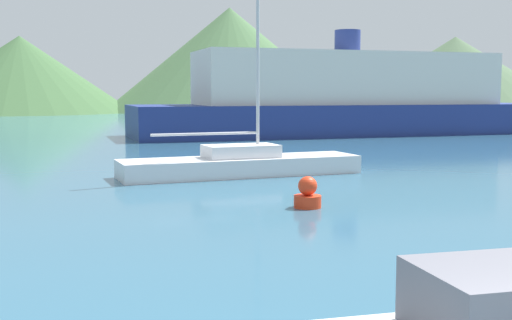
% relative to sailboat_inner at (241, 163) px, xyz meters
% --- Properties ---
extents(sailboat_inner, '(9.14, 3.60, 10.67)m').
position_rel_sailboat_inner_xyz_m(sailboat_inner, '(0.00, 0.00, 0.00)').
color(sailboat_inner, silver).
rests_on(sailboat_inner, ground_plane).
extents(ferry_distant, '(31.40, 10.51, 7.44)m').
position_rel_sailboat_inner_xyz_m(ferry_distant, '(11.63, 21.04, 2.11)').
color(ferry_distant, navy).
rests_on(ferry_distant, ground_plane).
extents(buoy_marker, '(0.73, 0.73, 0.84)m').
position_rel_sailboat_inner_xyz_m(buoy_marker, '(0.53, -6.88, -0.11)').
color(buoy_marker, red).
rests_on(buoy_marker, ground_plane).
extents(hill_central, '(33.02, 33.02, 11.31)m').
position_rel_sailboat_inner_xyz_m(hill_central, '(-18.92, 78.07, 5.20)').
color(hill_central, '#3D6038').
rests_on(hill_central, ground_plane).
extents(hill_east, '(39.72, 39.72, 16.33)m').
position_rel_sailboat_inner_xyz_m(hill_east, '(12.72, 78.80, 7.71)').
color(hill_east, '#476B42').
rests_on(hill_east, ground_plane).
extents(hill_far_east, '(38.76, 38.76, 12.19)m').
position_rel_sailboat_inner_xyz_m(hill_far_east, '(50.39, 76.05, 5.64)').
color(hill_far_east, '#4C6647').
rests_on(hill_far_east, ground_plane).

